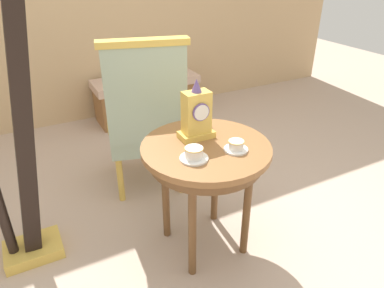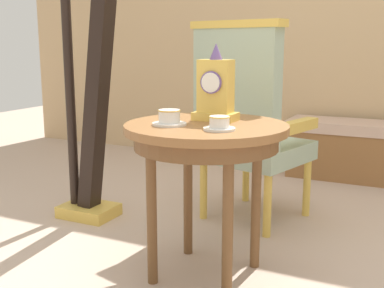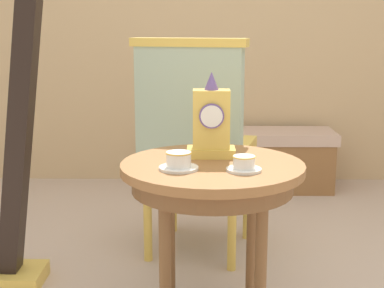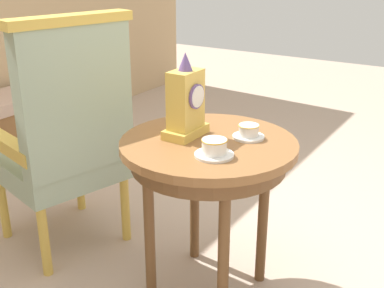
{
  "view_description": "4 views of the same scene",
  "coord_description": "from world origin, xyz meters",
  "px_view_note": "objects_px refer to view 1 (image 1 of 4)",
  "views": [
    {
      "loc": [
        -0.88,
        -1.47,
        1.59
      ],
      "look_at": [
        -0.12,
        -0.03,
        0.72
      ],
      "focal_mm": 33.43,
      "sensor_mm": 36.0,
      "label": 1
    },
    {
      "loc": [
        0.81,
        -1.91,
        1.02
      ],
      "look_at": [
        -0.13,
        0.03,
        0.58
      ],
      "focal_mm": 46.28,
      "sensor_mm": 36.0,
      "label": 2
    },
    {
      "loc": [
        -0.09,
        -2.07,
        1.2
      ],
      "look_at": [
        -0.12,
        0.04,
        0.75
      ],
      "focal_mm": 52.05,
      "sensor_mm": 36.0,
      "label": 3
    },
    {
      "loc": [
        -1.6,
        -0.94,
        1.38
      ],
      "look_at": [
        -0.11,
        0.01,
        0.69
      ],
      "focal_mm": 46.33,
      "sensor_mm": 36.0,
      "label": 4
    }
  ],
  "objects_px": {
    "teacup_left": "(194,154)",
    "harp": "(14,152)",
    "window_bench": "(147,97)",
    "teacup_right": "(236,146)",
    "side_table": "(206,159)",
    "mantel_clock": "(197,115)",
    "armchair": "(146,116)"
  },
  "relations": [
    {
      "from": "teacup_right",
      "to": "mantel_clock",
      "type": "bearing_deg",
      "value": 116.98
    },
    {
      "from": "armchair",
      "to": "harp",
      "type": "distance_m",
      "value": 0.91
    },
    {
      "from": "teacup_left",
      "to": "harp",
      "type": "xyz_separation_m",
      "value": [
        -0.79,
        0.48,
        -0.03
      ]
    },
    {
      "from": "side_table",
      "to": "teacup_right",
      "type": "distance_m",
      "value": 0.19
    },
    {
      "from": "armchair",
      "to": "side_table",
      "type": "bearing_deg",
      "value": -84.43
    },
    {
      "from": "side_table",
      "to": "teacup_right",
      "type": "xyz_separation_m",
      "value": [
        0.11,
        -0.12,
        0.11
      ]
    },
    {
      "from": "teacup_right",
      "to": "window_bench",
      "type": "xyz_separation_m",
      "value": [
        0.29,
        2.09,
        -0.49
      ]
    },
    {
      "from": "mantel_clock",
      "to": "window_bench",
      "type": "height_order",
      "value": "mantel_clock"
    },
    {
      "from": "teacup_right",
      "to": "harp",
      "type": "distance_m",
      "value": 1.14
    },
    {
      "from": "teacup_left",
      "to": "window_bench",
      "type": "relative_size",
      "value": 0.13
    },
    {
      "from": "harp",
      "to": "teacup_right",
      "type": "bearing_deg",
      "value": -26.31
    },
    {
      "from": "mantel_clock",
      "to": "window_bench",
      "type": "xyz_separation_m",
      "value": [
        0.4,
        1.87,
        -0.6
      ]
    },
    {
      "from": "mantel_clock",
      "to": "armchair",
      "type": "bearing_deg",
      "value": 96.23
    },
    {
      "from": "window_bench",
      "to": "teacup_left",
      "type": "bearing_deg",
      "value": -104.2
    },
    {
      "from": "armchair",
      "to": "window_bench",
      "type": "bearing_deg",
      "value": 69.55
    },
    {
      "from": "teacup_right",
      "to": "window_bench",
      "type": "relative_size",
      "value": 0.12
    },
    {
      "from": "teacup_left",
      "to": "teacup_right",
      "type": "xyz_separation_m",
      "value": [
        0.23,
        -0.02,
        -0.0
      ]
    },
    {
      "from": "armchair",
      "to": "harp",
      "type": "relative_size",
      "value": 0.66
    },
    {
      "from": "side_table",
      "to": "armchair",
      "type": "xyz_separation_m",
      "value": [
        -0.07,
        0.72,
        -0.01
      ]
    },
    {
      "from": "window_bench",
      "to": "harp",
      "type": "bearing_deg",
      "value": -129.56
    },
    {
      "from": "armchair",
      "to": "harp",
      "type": "xyz_separation_m",
      "value": [
        -0.84,
        -0.33,
        0.1
      ]
    },
    {
      "from": "teacup_right",
      "to": "armchair",
      "type": "distance_m",
      "value": 0.86
    },
    {
      "from": "side_table",
      "to": "armchair",
      "type": "distance_m",
      "value": 0.72
    },
    {
      "from": "mantel_clock",
      "to": "harp",
      "type": "bearing_deg",
      "value": 162.67
    },
    {
      "from": "side_table",
      "to": "window_bench",
      "type": "distance_m",
      "value": 2.05
    },
    {
      "from": "side_table",
      "to": "harp",
      "type": "bearing_deg",
      "value": 156.99
    },
    {
      "from": "side_table",
      "to": "mantel_clock",
      "type": "xyz_separation_m",
      "value": [
        -0.0,
        0.1,
        0.22
      ]
    },
    {
      "from": "teacup_right",
      "to": "mantel_clock",
      "type": "distance_m",
      "value": 0.27
    },
    {
      "from": "teacup_right",
      "to": "teacup_left",
      "type": "bearing_deg",
      "value": 174.96
    },
    {
      "from": "teacup_left",
      "to": "harp",
      "type": "height_order",
      "value": "harp"
    },
    {
      "from": "teacup_right",
      "to": "window_bench",
      "type": "height_order",
      "value": "teacup_right"
    },
    {
      "from": "teacup_left",
      "to": "window_bench",
      "type": "distance_m",
      "value": 2.19
    }
  ]
}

